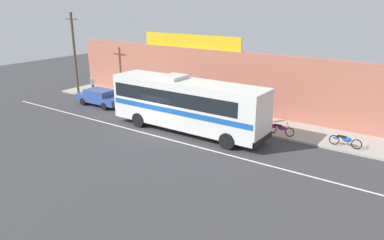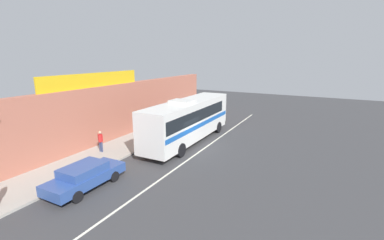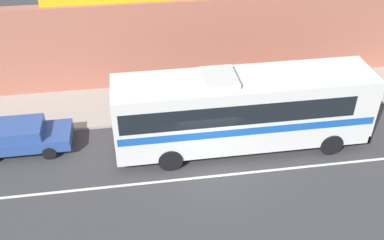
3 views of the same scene
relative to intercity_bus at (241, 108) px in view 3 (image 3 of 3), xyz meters
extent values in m
plane|color=#3A3A3D|center=(-1.69, -1.13, -2.07)|extent=(70.00, 70.00, 0.00)
cube|color=#A8A399|center=(-1.69, 4.07, -2.00)|extent=(30.00, 3.60, 0.14)
cube|color=#B26651|center=(-1.69, 6.22, 0.33)|extent=(30.00, 0.70, 4.80)
cube|color=silver|center=(-1.69, -1.93, -2.06)|extent=(30.00, 0.14, 0.01)
cube|color=silver|center=(0.08, 0.00, -0.07)|extent=(11.25, 2.51, 3.10)
cube|color=black|center=(-0.37, 0.00, 0.48)|extent=(9.90, 2.53, 0.96)
cube|color=#1956B2|center=(0.08, 0.00, -0.37)|extent=(11.03, 2.52, 0.36)
cube|color=black|center=(5.68, 0.00, 0.38)|extent=(0.04, 2.26, 1.40)
cube|color=black|center=(5.67, 0.00, -1.44)|extent=(0.12, 2.51, 0.36)
cube|color=silver|center=(-1.05, 0.00, 1.60)|extent=(1.40, 1.76, 0.24)
cylinder|color=black|center=(3.91, 1.16, -1.55)|extent=(1.04, 0.32, 1.04)
cylinder|color=black|center=(3.91, -1.16, -1.55)|extent=(1.04, 0.32, 1.04)
cylinder|color=black|center=(-3.30, 1.16, -1.55)|extent=(1.04, 0.32, 1.04)
cylinder|color=black|center=(-3.30, -1.16, -1.55)|extent=(1.04, 0.32, 1.04)
cube|color=#2D4C93|center=(-9.82, 1.16, -1.46)|extent=(4.52, 1.78, 0.56)
cube|color=#2D4C93|center=(-9.92, 1.16, -0.94)|extent=(2.35, 1.60, 0.48)
cube|color=black|center=(-9.06, 1.16, -0.97)|extent=(0.21, 1.50, 0.34)
cylinder|color=black|center=(-8.51, 2.01, -1.76)|extent=(0.62, 0.20, 0.62)
cylinder|color=black|center=(-8.51, 0.32, -1.76)|extent=(0.62, 0.20, 0.62)
torus|color=black|center=(6.36, 2.68, -1.62)|extent=(0.62, 0.06, 0.62)
torus|color=black|center=(5.15, 2.68, -1.62)|extent=(0.62, 0.06, 0.62)
cylinder|color=silver|center=(6.28, 2.68, -1.32)|extent=(0.34, 0.04, 0.65)
cylinder|color=silver|center=(6.18, 2.68, -1.00)|extent=(0.03, 0.56, 0.03)
ellipsoid|color=#991E8C|center=(5.82, 2.68, -1.44)|extent=(0.56, 0.22, 0.34)
cube|color=black|center=(5.54, 2.68, -1.32)|extent=(0.52, 0.20, 0.10)
ellipsoid|color=#991E8C|center=(5.21, 2.68, -1.48)|extent=(0.36, 0.14, 0.16)
cylinder|color=navy|center=(-5.46, 4.60, -1.53)|extent=(0.13, 0.13, 0.78)
cylinder|color=navy|center=(-5.46, 4.42, -1.53)|extent=(0.13, 0.13, 0.78)
cylinder|color=red|center=(-5.46, 4.51, -0.85)|extent=(0.30, 0.30, 0.59)
sphere|color=tan|center=(-5.46, 4.51, -0.42)|extent=(0.21, 0.21, 0.21)
cylinder|color=red|center=(-5.46, 4.71, -0.82)|extent=(0.08, 0.08, 0.54)
cylinder|color=red|center=(-5.46, 4.31, -0.82)|extent=(0.08, 0.08, 0.54)
cylinder|color=black|center=(3.69, 4.32, -1.54)|extent=(0.13, 0.13, 0.78)
cylinder|color=black|center=(3.69, 4.14, -1.54)|extent=(0.13, 0.13, 0.78)
cylinder|color=red|center=(3.69, 4.23, -0.86)|extent=(0.30, 0.30, 0.58)
sphere|color=tan|center=(3.69, 4.23, -0.43)|extent=(0.21, 0.21, 0.21)
cylinder|color=red|center=(3.69, 4.43, -0.83)|extent=(0.08, 0.08, 0.53)
cylinder|color=red|center=(3.69, 4.03, -0.83)|extent=(0.08, 0.08, 0.53)
camera|label=1|loc=(13.93, -19.32, 6.52)|focal=34.32mm
camera|label=2|loc=(-19.21, -10.41, 5.14)|focal=25.00mm
camera|label=3|loc=(-4.57, -15.77, 10.77)|focal=41.84mm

